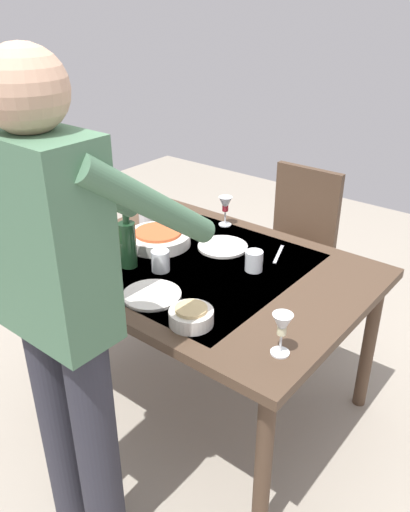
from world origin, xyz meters
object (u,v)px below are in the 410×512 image
chair_near (296,238)px  water_cup_far_right (178,216)px  water_cup_near_right (160,261)px  side_bowl_bread (191,316)px  wine_glass_right (282,327)px  side_bowl_salad (77,264)px  dining_table (205,281)px  serving_bowl_pasta (158,238)px  water_cup_near_left (254,261)px  dinner_plate_near (152,295)px  dinner_plate_far (223,247)px  wine_glass_left (225,206)px  water_cup_far_left (147,216)px  wine_bottle (128,243)px  person_server (63,304)px

chair_near → water_cup_far_right: bearing=62.2°
water_cup_near_right → side_bowl_bread: (-0.35, 0.22, -0.01)m
water_cup_near_right → water_cup_far_right: size_ratio=1.00×
wine_glass_right → side_bowl_salad: (0.96, 0.05, -0.07)m
dining_table → serving_bowl_pasta: serving_bowl_pasta is taller
water_cup_near_left → side_bowl_bread: size_ratio=0.55×
serving_bowl_pasta → dinner_plate_near: serving_bowl_pasta is taller
dinner_plate_far → wine_glass_left: bearing=-55.5°
side_bowl_salad → side_bowl_bread: (-0.63, -0.00, 0.00)m
water_cup_far_right → side_bowl_salad: size_ratio=0.51×
chair_near → water_cup_near_right: bearing=86.0°
wine_glass_right → water_cup_far_left: wine_glass_right is taller
side_bowl_salad → side_bowl_bread: size_ratio=1.12×
chair_near → water_cup_far_left: 0.90m
wine_glass_right → dinner_plate_near: size_ratio=0.66×
wine_glass_right → side_bowl_salad: size_ratio=0.84×
water_cup_far_right → side_bowl_bread: water_cup_far_right is taller
water_cup_far_left → water_cup_near_left: bearing=174.4°
side_bowl_salad → serving_bowl_pasta: bearing=-102.9°
wine_glass_right → chair_near: bearing=-63.0°
water_cup_far_right → side_bowl_bread: size_ratio=0.57×
serving_bowl_pasta → side_bowl_salad: 0.41m
wine_bottle → wine_glass_right: size_ratio=1.96×
wine_bottle → side_bowl_salad: bearing=50.0°
wine_glass_right → dinner_plate_far: wine_glass_right is taller
wine_glass_right → dinner_plate_far: (0.61, -0.50, -0.10)m
side_bowl_bread → wine_glass_left: bearing=-61.0°
water_cup_far_left → dinner_plate_near: bearing=136.1°
wine_bottle → side_bowl_salad: wine_bottle is taller
wine_glass_left → dinner_plate_far: 0.28m
wine_bottle → water_cup_far_right: bearing=-74.5°
water_cup_far_right → side_bowl_bread: (-0.61, 0.62, -0.01)m
water_cup_near_right → water_cup_far_left: 0.50m
dining_table → side_bowl_salad: bearing=42.8°
wine_glass_left → dinner_plate_far: size_ratio=0.66×
dinner_plate_far → water_cup_near_left: bearing=159.0°
person_server → wine_bottle: size_ratio=5.71×
water_cup_near_left → serving_bowl_pasta: bearing=8.0°
water_cup_near_right → chair_near: bearing=-94.0°
wine_glass_right → side_bowl_bread: size_ratio=0.94×
chair_near → dinner_plate_near: (-0.04, 1.21, 0.21)m
person_server → dining_table: bearing=-83.9°
side_bowl_bread → dinner_plate_near: bearing=-10.7°
dinner_plate_near → water_cup_near_left: bearing=-114.2°
dinner_plate_far → serving_bowl_pasta: bearing=31.6°
person_server → water_cup_far_left: person_server is taller
person_server → water_cup_far_right: bearing=-65.7°
wine_bottle → wine_glass_left: (-0.06, -0.61, -0.01)m
wine_glass_right → wine_glass_left: bearing=-43.4°
person_server → wine_bottle: 0.68m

